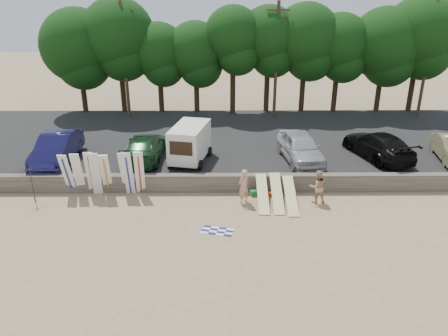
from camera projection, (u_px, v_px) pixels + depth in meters
The scene contains 27 objects.
ground at pixel (269, 217), 21.80m from camera, with size 120.00×120.00×0.00m, color tan.
seawall at pixel (264, 183), 24.37m from camera, with size 44.00×0.50×1.00m, color #6B6356.
parking_lot at pixel (254, 141), 31.36m from camera, with size 44.00×14.50×0.70m, color #282828.
treeline at pixel (252, 41), 35.50m from camera, with size 33.97×6.08×9.47m.
utility_poles at pixel (276, 58), 34.51m from camera, with size 25.80×0.26×9.00m.
box_trailer at pixel (190, 142), 26.33m from camera, with size 2.63×3.87×2.28m.
car_0 at pixel (57, 148), 26.39m from camera, with size 1.86×5.34×1.76m, color #141342.
car_1 at pixel (145, 147), 26.89m from camera, with size 2.21×5.43×1.58m, color #13351C.
car_2 at pixel (300, 147), 26.64m from camera, with size 2.03×5.04×1.72m, color #AFAEB4.
car_3 at pixel (378, 145), 27.18m from camera, with size 2.26×5.56×1.61m, color black.
surfboard_upright_0 at pixel (67, 174), 23.58m from camera, with size 0.50×0.06×2.60m, color white.
surfboard_upright_1 at pixel (78, 174), 23.62m from camera, with size 0.50×0.06×2.60m, color white.
surfboard_upright_2 at pixel (91, 173), 23.65m from camera, with size 0.50×0.06×2.60m, color white.
surfboard_upright_3 at pixel (96, 174), 23.54m from camera, with size 0.50×0.06×2.60m, color white.
surfboard_upright_4 at pixel (106, 174), 23.62m from camera, with size 0.50×0.06×2.60m, color white.
surfboard_upright_5 at pixel (125, 173), 23.66m from camera, with size 0.50×0.06×2.60m, color white.
surfboard_upright_6 at pixel (128, 173), 23.59m from camera, with size 0.50×0.06×2.60m, color white.
surfboard_upright_7 at pixel (140, 173), 23.64m from camera, with size 0.50×0.06×2.60m, color white.
surfboard_low_0 at pixel (263, 194), 22.98m from camera, with size 0.56×3.00×0.07m, color beige.
surfboard_low_1 at pixel (277, 193), 22.96m from camera, with size 0.56×3.00×0.07m, color beige.
surfboard_low_2 at pixel (290, 195), 22.82m from camera, with size 0.56×3.00×0.07m, color beige.
beachgoer_a at pixel (243, 186), 22.84m from camera, with size 0.70×0.46×1.91m, color tan.
beachgoer_b at pixel (317, 187), 22.91m from camera, with size 0.89×0.69×1.83m, color tan.
cooler at pixel (254, 193), 23.95m from camera, with size 0.38×0.30×0.32m, color green.
gear_bag at pixel (271, 194), 23.88m from camera, with size 0.30×0.25×0.22m, color #C94217.
beach_towel at pixel (217, 231), 20.50m from camera, with size 1.50×1.50×0.00m, color white.
beach_umbrella at pixel (32, 185), 22.83m from camera, with size 2.20×2.24×2.02m, color black.
Camera 1 is at (-2.42, -19.18, 10.60)m, focal length 35.00 mm.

